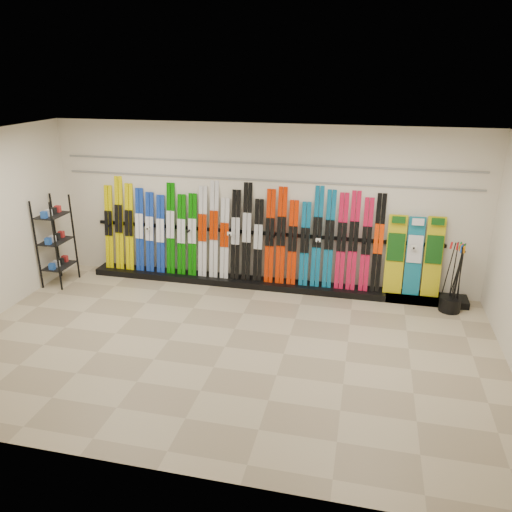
# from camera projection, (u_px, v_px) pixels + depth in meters

# --- Properties ---
(floor) EXTENTS (8.00, 8.00, 0.00)m
(floor) POSITION_uv_depth(u_px,v_px,m) (225.00, 347.00, 7.42)
(floor) COLOR gray
(floor) RESTS_ON ground
(back_wall) EXTENTS (8.00, 0.00, 8.00)m
(back_wall) POSITION_uv_depth(u_px,v_px,m) (261.00, 207.00, 9.17)
(back_wall) COLOR beige
(back_wall) RESTS_ON floor
(ceiling) EXTENTS (8.00, 8.00, 0.00)m
(ceiling) POSITION_uv_depth(u_px,v_px,m) (220.00, 142.00, 6.36)
(ceiling) COLOR silver
(ceiling) RESTS_ON back_wall
(ski_rack_base) EXTENTS (8.00, 0.40, 0.12)m
(ski_rack_base) POSITION_uv_depth(u_px,v_px,m) (270.00, 284.00, 9.43)
(ski_rack_base) COLOR black
(ski_rack_base) RESTS_ON floor
(skis) EXTENTS (5.37, 0.29, 1.83)m
(skis) POSITION_uv_depth(u_px,v_px,m) (237.00, 235.00, 9.32)
(skis) COLOR #E3D500
(skis) RESTS_ON ski_rack_base
(snowboards) EXTENTS (0.95, 0.22, 1.41)m
(snowboards) POSITION_uv_depth(u_px,v_px,m) (414.00, 256.00, 8.70)
(snowboards) COLOR gold
(snowboards) RESTS_ON ski_rack_base
(accessory_rack) EXTENTS (0.40, 0.60, 1.68)m
(accessory_rack) POSITION_uv_depth(u_px,v_px,m) (56.00, 241.00, 9.36)
(accessory_rack) COLOR black
(accessory_rack) RESTS_ON floor
(pole_bin) EXTENTS (0.36, 0.36, 0.25)m
(pole_bin) POSITION_uv_depth(u_px,v_px,m) (450.00, 304.00, 8.49)
(pole_bin) COLOR black
(pole_bin) RESTS_ON floor
(ski_poles) EXTENTS (0.30, 0.33, 1.18)m
(ski_poles) POSITION_uv_depth(u_px,v_px,m) (456.00, 277.00, 8.33)
(ski_poles) COLOR black
(ski_poles) RESTS_ON pole_bin
(slatwall_rail_0) EXTENTS (7.60, 0.02, 0.03)m
(slatwall_rail_0) POSITION_uv_depth(u_px,v_px,m) (261.00, 180.00, 8.98)
(slatwall_rail_0) COLOR gray
(slatwall_rail_0) RESTS_ON back_wall
(slatwall_rail_1) EXTENTS (7.60, 0.02, 0.03)m
(slatwall_rail_1) POSITION_uv_depth(u_px,v_px,m) (261.00, 163.00, 8.87)
(slatwall_rail_1) COLOR gray
(slatwall_rail_1) RESTS_ON back_wall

